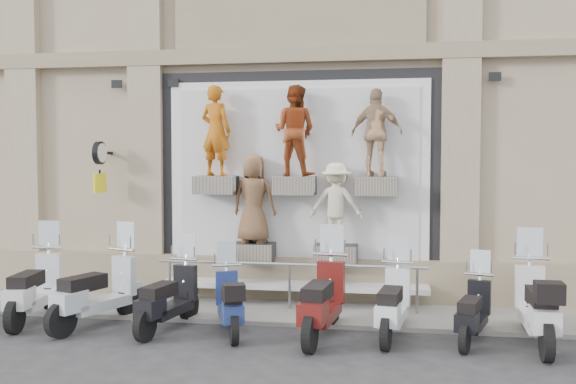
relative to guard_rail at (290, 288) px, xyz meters
name	(u,v)px	position (x,y,z in m)	size (l,w,h in m)	color
ground	(269,344)	(0.00, -2.00, -0.47)	(90.00, 90.00, 0.00)	#2B2B2E
sidewalk	(290,309)	(0.00, 0.10, -0.43)	(16.00, 2.20, 0.08)	gray
building	(321,35)	(0.00, 5.00, 5.54)	(14.00, 8.60, 12.00)	tan
shop_vitrine	(298,180)	(0.04, 0.75, 1.95)	(5.60, 0.87, 4.30)	black
guard_rail	(290,288)	(0.00, 0.00, 0.00)	(5.06, 0.10, 0.93)	#9EA0A5
clock_sign_bracket	(100,160)	(-3.90, 0.47, 2.34)	(0.10, 0.80, 1.02)	black
scooter_b	(34,273)	(-4.27, -1.35, 0.39)	(0.61, 2.09, 1.70)	silver
scooter_c	(97,276)	(-3.04, -1.50, 0.40)	(0.62, 2.13, 1.73)	#A5ADB3
scooter_d	(168,284)	(-1.78, -1.52, 0.31)	(0.56, 1.91, 1.55)	black
scooter_e	(230,290)	(-0.73, -1.53, 0.26)	(0.52, 1.78, 1.45)	navy
scooter_f	(322,284)	(0.78, -1.58, 0.41)	(0.63, 2.15, 1.74)	#50100D
scooter_g	(393,289)	(1.87, -1.36, 0.32)	(0.56, 1.93, 1.56)	silver
scooter_h	(473,299)	(3.10, -1.43, 0.22)	(0.49, 1.69, 1.38)	black
scooter_i	(537,289)	(4.03, -1.43, 0.40)	(0.62, 2.13, 1.73)	silver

